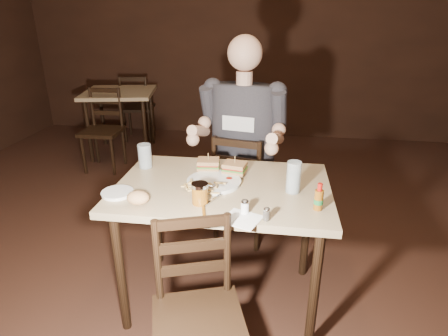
# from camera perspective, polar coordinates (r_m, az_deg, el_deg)

# --- Properties ---
(room_shell) EXTENTS (7.00, 7.00, 7.00)m
(room_shell) POSITION_cam_1_polar(r_m,az_deg,el_deg) (1.81, -7.91, 14.94)
(room_shell) COLOR black
(room_shell) RESTS_ON ground
(main_table) EXTENTS (1.16, 0.78, 0.77)m
(main_table) POSITION_cam_1_polar(r_m,az_deg,el_deg) (2.07, -0.21, -4.77)
(main_table) COLOR tan
(main_table) RESTS_ON ground
(bg_table) EXTENTS (0.95, 0.95, 0.77)m
(bg_table) POSITION_cam_1_polar(r_m,az_deg,el_deg) (4.73, -15.62, 10.18)
(bg_table) COLOR tan
(bg_table) RESTS_ON ground
(chair_far) EXTENTS (0.47, 0.50, 0.86)m
(chair_far) POSITION_cam_1_polar(r_m,az_deg,el_deg) (2.81, 2.84, -2.85)
(chair_far) COLOR black
(chair_far) RESTS_ON ground
(chair_near) EXTENTS (0.50, 0.52, 0.83)m
(chair_near) POSITION_cam_1_polar(r_m,az_deg,el_deg) (1.72, -3.87, -22.53)
(chair_near) COLOR black
(chair_near) RESTS_ON ground
(bg_chair_far) EXTENTS (0.48, 0.51, 0.88)m
(bg_chair_far) POSITION_cam_1_polar(r_m,az_deg,el_deg) (5.27, -12.99, 8.97)
(bg_chair_far) COLOR black
(bg_chair_far) RESTS_ON ground
(bg_chair_near) EXTENTS (0.42, 0.46, 0.88)m
(bg_chair_near) POSITION_cam_1_polar(r_m,az_deg,el_deg) (4.30, -18.14, 5.36)
(bg_chair_near) COLOR black
(bg_chair_near) RESTS_ON ground
(diner) EXTENTS (0.69, 0.59, 1.07)m
(diner) POSITION_cam_1_polar(r_m,az_deg,el_deg) (2.57, 2.73, 7.72)
(diner) COLOR #2F2F34
(diner) RESTS_ON chair_far
(dinner_plate) EXTENTS (0.29, 0.29, 0.02)m
(dinner_plate) POSITION_cam_1_polar(r_m,az_deg,el_deg) (2.04, -1.54, -2.20)
(dinner_plate) COLOR white
(dinner_plate) RESTS_ON main_table
(sandwich_left) EXTENTS (0.14, 0.12, 0.10)m
(sandwich_left) POSITION_cam_1_polar(r_m,az_deg,el_deg) (2.18, -2.40, 1.13)
(sandwich_left) COLOR tan
(sandwich_left) RESTS_ON dinner_plate
(sandwich_right) EXTENTS (0.14, 0.12, 0.10)m
(sandwich_right) POSITION_cam_1_polar(r_m,az_deg,el_deg) (2.12, 1.65, 0.60)
(sandwich_right) COLOR tan
(sandwich_right) RESTS_ON dinner_plate
(fries_pile) EXTENTS (0.24, 0.17, 0.04)m
(fries_pile) POSITION_cam_1_polar(r_m,az_deg,el_deg) (1.93, -3.33, -2.87)
(fries_pile) COLOR tan
(fries_pile) RESTS_ON dinner_plate
(ketchup_dollop) EXTENTS (0.04, 0.04, 0.01)m
(ketchup_dollop) POSITION_cam_1_polar(r_m,az_deg,el_deg) (2.06, 0.80, -1.57)
(ketchup_dollop) COLOR maroon
(ketchup_dollop) RESTS_ON dinner_plate
(glass_left) EXTENTS (0.08, 0.08, 0.15)m
(glass_left) POSITION_cam_1_polar(r_m,az_deg,el_deg) (2.28, -11.96, 1.80)
(glass_left) COLOR silver
(glass_left) RESTS_ON main_table
(glass_right) EXTENTS (0.07, 0.07, 0.17)m
(glass_right) POSITION_cam_1_polar(r_m,az_deg,el_deg) (1.95, 10.55, -1.38)
(glass_right) COLOR silver
(glass_right) RESTS_ON main_table
(hot_sauce) EXTENTS (0.04, 0.04, 0.14)m
(hot_sauce) POSITION_cam_1_polar(r_m,az_deg,el_deg) (1.81, 14.27, -4.24)
(hot_sauce) COLOR #854A0F
(hot_sauce) RESTS_ON main_table
(salt_shaker) EXTENTS (0.04, 0.04, 0.07)m
(salt_shaker) POSITION_cam_1_polar(r_m,az_deg,el_deg) (1.74, 3.19, -5.97)
(salt_shaker) COLOR white
(salt_shaker) RESTS_ON main_table
(pepper_shaker) EXTENTS (0.03, 0.03, 0.06)m
(pepper_shaker) POSITION_cam_1_polar(r_m,az_deg,el_deg) (1.70, 6.50, -7.00)
(pepper_shaker) COLOR #38332D
(pepper_shaker) RESTS_ON main_table
(syrup_dispenser) EXTENTS (0.08, 0.08, 0.11)m
(syrup_dispenser) POSITION_cam_1_polar(r_m,az_deg,el_deg) (1.82, -3.69, -3.90)
(syrup_dispenser) COLOR #854A0F
(syrup_dispenser) RESTS_ON main_table
(napkin) EXTENTS (0.20, 0.19, 0.00)m
(napkin) POSITION_cam_1_polar(r_m,az_deg,el_deg) (1.71, 2.72, -7.78)
(napkin) COLOR white
(napkin) RESTS_ON main_table
(knife) EXTENTS (0.07, 0.22, 0.01)m
(knife) POSITION_cam_1_polar(r_m,az_deg,el_deg) (1.76, -3.12, -6.69)
(knife) COLOR silver
(knife) RESTS_ON napkin
(fork) EXTENTS (0.08, 0.15, 0.00)m
(fork) POSITION_cam_1_polar(r_m,az_deg,el_deg) (1.87, -1.61, -4.78)
(fork) COLOR silver
(fork) RESTS_ON napkin
(side_plate) EXTENTS (0.16, 0.16, 0.01)m
(side_plate) POSITION_cam_1_polar(r_m,az_deg,el_deg) (2.00, -15.92, -3.74)
(side_plate) COLOR white
(side_plate) RESTS_ON main_table
(bread_roll) EXTENTS (0.11, 0.09, 0.06)m
(bread_roll) POSITION_cam_1_polar(r_m,az_deg,el_deg) (1.84, -12.98, -4.43)
(bread_roll) COLOR tan
(bread_roll) RESTS_ON side_plate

